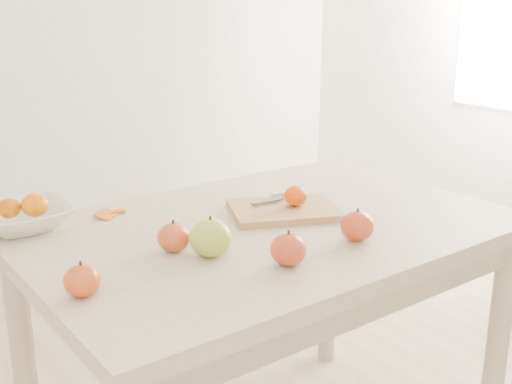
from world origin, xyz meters
TOP-DOWN VIEW (x-y plane):
  - table at (0.00, 0.00)m, footprint 1.20×0.80m
  - cutting_board at (0.08, 0.04)m, footprint 0.33×0.29m
  - board_tangerine at (0.11, 0.03)m, footprint 0.06×0.06m
  - fruit_bowl at (-0.51, 0.33)m, footprint 0.24×0.24m
  - bowl_tangerine_near at (-0.53, 0.34)m, footprint 0.06×0.06m
  - bowl_tangerine_far at (-0.48, 0.31)m, footprint 0.07×0.07m
  - orange_peel_a at (-0.30, 0.29)m, footprint 0.07×0.07m
  - orange_peel_b at (-0.27, 0.30)m, footprint 0.05×0.04m
  - paring_knife at (0.13, 0.11)m, footprint 0.17×0.05m
  - apple_green at (-0.23, -0.09)m, footprint 0.09×0.09m
  - apple_red_e at (0.09, -0.22)m, footprint 0.08×0.08m
  - apple_red_d at (-0.53, -0.11)m, footprint 0.07×0.07m
  - apple_red_b at (-0.28, -0.02)m, footprint 0.07×0.07m
  - apple_red_c at (-0.12, -0.23)m, footprint 0.08×0.08m

SIDE VIEW (x-z plane):
  - table at x=0.00m, z-range 0.28..1.03m
  - orange_peel_a at x=-0.30m, z-range 0.75..0.76m
  - orange_peel_b at x=-0.27m, z-range 0.75..0.76m
  - cutting_board at x=0.08m, z-range 0.75..0.77m
  - paring_knife at x=0.13m, z-range 0.77..0.78m
  - fruit_bowl at x=-0.51m, z-range 0.75..0.81m
  - apple_red_d at x=-0.53m, z-range 0.75..0.81m
  - apple_red_b at x=-0.28m, z-range 0.75..0.82m
  - apple_red_c at x=-0.12m, z-range 0.75..0.82m
  - apple_red_e at x=0.09m, z-range 0.75..0.82m
  - apple_green at x=-0.23m, z-range 0.75..0.83m
  - board_tangerine at x=0.11m, z-range 0.77..0.82m
  - bowl_tangerine_near at x=-0.53m, z-range 0.78..0.83m
  - bowl_tangerine_far at x=-0.48m, z-range 0.78..0.84m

